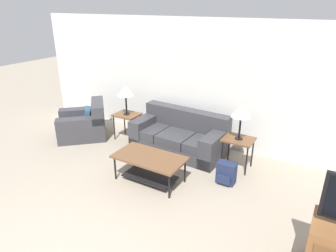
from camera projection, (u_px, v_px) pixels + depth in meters
The scene contains 9 objects.
wall_back at pixel (210, 85), 6.10m from camera, with size 9.01×0.06×2.60m.
couch at pixel (179, 137), 6.15m from camera, with size 1.95×0.99×0.82m.
armchair at pixel (84, 124), 6.81m from camera, with size 1.38×1.37×0.80m.
coffee_table at pixel (150, 163), 5.06m from camera, with size 1.20×0.65×0.47m.
side_table_left at pixel (127, 117), 6.58m from camera, with size 0.54×0.45×0.59m.
side_table_right at pixel (238, 142), 5.40m from camera, with size 0.54×0.45×0.59m.
table_lamp_left at pixel (125, 91), 6.36m from camera, with size 0.35×0.35×0.65m.
table_lamp_right at pixel (241, 111), 5.17m from camera, with size 0.35×0.35×0.65m.
backpack at pixel (226, 173), 5.05m from camera, with size 0.31×0.27×0.38m.
Camera 1 is at (2.29, -1.11, 2.86)m, focal length 32.00 mm.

